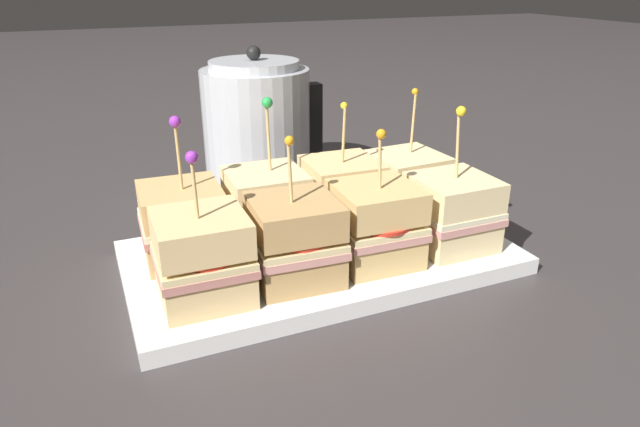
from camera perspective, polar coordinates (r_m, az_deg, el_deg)
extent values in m
plane|color=#383333|center=(0.63, 0.00, -5.10)|extent=(6.00, 6.00, 0.00)
cube|color=white|center=(0.63, 0.00, -4.70)|extent=(0.41, 0.22, 0.01)
cube|color=white|center=(0.63, 0.00, -3.97)|extent=(0.41, 0.22, 0.01)
cube|color=#DBB77A|center=(0.54, -11.43, -6.70)|extent=(0.08, 0.08, 0.03)
cube|color=tan|center=(0.53, -11.60, -4.83)|extent=(0.09, 0.09, 0.01)
cube|color=beige|center=(0.53, -11.66, -4.15)|extent=(0.09, 0.09, 0.01)
cylinder|color=red|center=(0.52, -11.36, -4.30)|extent=(0.05, 0.05, 0.00)
cube|color=#E8C281|center=(0.52, -11.87, -1.86)|extent=(0.08, 0.08, 0.03)
cylinder|color=tan|center=(0.50, -12.39, 2.05)|extent=(0.00, 0.01, 0.07)
sphere|color=purple|center=(0.49, -12.70, 5.51)|extent=(0.01, 0.01, 0.01)
cube|color=tan|center=(0.57, -2.51, -4.98)|extent=(0.09, 0.09, 0.03)
cube|color=tan|center=(0.56, -2.54, -3.16)|extent=(0.09, 0.09, 0.01)
cube|color=beige|center=(0.55, -2.56, -2.49)|extent=(0.09, 0.09, 0.01)
cylinder|color=red|center=(0.54, -2.02, -2.59)|extent=(0.05, 0.05, 0.00)
cube|color=tan|center=(0.54, -2.60, -0.27)|extent=(0.09, 0.09, 0.03)
cylinder|color=tan|center=(0.53, -3.01, 3.74)|extent=(0.00, 0.01, 0.07)
sphere|color=orange|center=(0.52, -3.08, 7.29)|extent=(0.01, 0.01, 0.01)
cube|color=tan|center=(0.60, 5.45, -3.27)|extent=(0.08, 0.08, 0.03)
cube|color=tan|center=(0.59, 5.53, -1.53)|extent=(0.09, 0.09, 0.01)
cube|color=beige|center=(0.59, 5.55, -0.89)|extent=(0.09, 0.09, 0.01)
cylinder|color=red|center=(0.58, 6.24, -0.95)|extent=(0.06, 0.06, 0.00)
cube|color=#E0B771|center=(0.58, 5.64, 1.21)|extent=(0.08, 0.08, 0.03)
cylinder|color=tan|center=(0.56, 6.01, 4.78)|extent=(0.00, 0.01, 0.07)
sphere|color=orange|center=(0.55, 6.14, 7.91)|extent=(0.01, 0.01, 0.01)
cube|color=beige|center=(0.65, 12.85, -1.77)|extent=(0.08, 0.08, 0.03)
cube|color=tan|center=(0.64, 13.00, -0.14)|extent=(0.09, 0.09, 0.01)
cube|color=beige|center=(0.64, 13.06, 0.46)|extent=(0.08, 0.08, 0.01)
cube|color=beige|center=(0.63, 13.22, 2.08)|extent=(0.08, 0.08, 0.03)
cylinder|color=tan|center=(0.62, 13.59, 6.32)|extent=(0.00, 0.01, 0.08)
sphere|color=yellow|center=(0.61, 13.94, 9.90)|extent=(0.01, 0.01, 0.01)
cube|color=tan|center=(0.62, -13.39, -2.85)|extent=(0.08, 0.08, 0.03)
cube|color=#B26B60|center=(0.61, -13.56, -1.17)|extent=(0.09, 0.09, 0.01)
cube|color=beige|center=(0.61, -13.62, -0.55)|extent=(0.09, 0.09, 0.01)
cube|color=tan|center=(0.60, -13.79, 1.12)|extent=(0.08, 0.08, 0.03)
cylinder|color=tan|center=(0.58, -13.93, 5.22)|extent=(0.00, 0.01, 0.08)
sphere|color=purple|center=(0.57, -14.30, 8.89)|extent=(0.01, 0.01, 0.01)
cube|color=beige|center=(0.64, -5.30, -1.48)|extent=(0.08, 0.08, 0.03)
cube|color=#B26B60|center=(0.63, -5.37, 0.17)|extent=(0.09, 0.09, 0.01)
cube|color=beige|center=(0.63, -5.39, 0.77)|extent=(0.09, 0.09, 0.01)
cylinder|color=red|center=(0.62, -5.00, 0.76)|extent=(0.05, 0.05, 0.00)
cube|color=beige|center=(0.62, -5.47, 2.76)|extent=(0.08, 0.08, 0.03)
cylinder|color=tan|center=(0.61, -5.17, 7.27)|extent=(0.00, 0.01, 0.08)
sphere|color=green|center=(0.60, -5.31, 10.98)|extent=(0.01, 0.01, 0.01)
cube|color=#DBB77A|center=(0.67, 2.14, -0.12)|extent=(0.08, 0.08, 0.03)
cube|color=tan|center=(0.67, 2.16, 1.46)|extent=(0.09, 0.09, 0.01)
cube|color=beige|center=(0.66, 2.17, 2.04)|extent=(0.09, 0.09, 0.01)
cylinder|color=red|center=(0.65, 2.71, 2.05)|extent=(0.05, 0.05, 0.00)
cube|color=#E8C281|center=(0.66, 2.20, 3.94)|extent=(0.08, 0.08, 0.03)
cylinder|color=tan|center=(0.64, 2.37, 7.49)|extent=(0.00, 0.01, 0.08)
sphere|color=yellow|center=(0.63, 2.43, 10.72)|extent=(0.01, 0.01, 0.01)
cube|color=beige|center=(0.72, 8.49, 1.07)|extent=(0.09, 0.09, 0.03)
cube|color=#B26B60|center=(0.71, 8.58, 2.57)|extent=(0.09, 0.09, 0.01)
cube|color=beige|center=(0.71, 8.62, 3.12)|extent=(0.09, 0.09, 0.01)
cube|color=beige|center=(0.70, 8.71, 4.60)|extent=(0.09, 0.09, 0.03)
cylinder|color=tan|center=(0.69, 9.27, 8.59)|extent=(0.00, 0.01, 0.09)
sphere|color=orange|center=(0.68, 9.49, 11.94)|extent=(0.01, 0.01, 0.01)
cylinder|color=#B7BABF|center=(0.84, -6.32, 8.32)|extent=(0.15, 0.15, 0.17)
cylinder|color=#B7BABF|center=(0.82, -6.61, 14.57)|extent=(0.13, 0.13, 0.01)
sphere|color=black|center=(0.82, -6.67, 15.67)|extent=(0.02, 0.02, 0.02)
cube|color=black|center=(0.87, -0.67, 9.51)|extent=(0.02, 0.02, 0.10)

